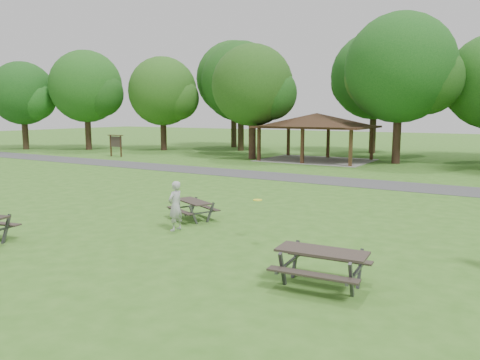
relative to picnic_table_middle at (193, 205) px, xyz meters
The scene contains 16 objects.
ground 2.33m from the picnic_table_middle, 91.83° to the right, with size 160.00×160.00×0.00m, color #376C1E.
asphalt_path 11.74m from the picnic_table_middle, 90.36° to the left, with size 120.00×3.20×0.02m, color #414144.
pavilion 22.25m from the picnic_table_middle, 100.62° to the left, with size 8.60×7.01×3.76m.
notice_board 25.51m from the picnic_table_middle, 141.92° to the left, with size 1.60×0.30×1.88m.
tree_row_a 34.71m from the picnic_table_middle, 144.78° to the left, with size 7.56×7.20×9.97m.
tree_row_b 31.74m from the picnic_table_middle, 132.07° to the left, with size 7.14×6.80×9.28m.
tree_row_c 30.78m from the picnic_table_middle, 117.58° to the left, with size 8.19×7.80×10.67m.
tree_row_d 22.77m from the picnic_table_middle, 113.93° to the left, with size 6.93×6.60×9.27m.
tree_row_e 23.69m from the picnic_table_middle, 84.91° to the left, with size 8.40×8.00×11.02m.
tree_deep_a 35.31m from the picnic_table_middle, 119.29° to the left, with size 8.40×8.00×11.38m.
tree_deep_b 31.47m from the picnic_table_middle, 93.67° to the left, with size 8.40×8.00×11.13m.
tree_flank_left 38.23m from the picnic_table_middle, 153.76° to the left, with size 6.72×6.40×8.93m.
picnic_table_middle is the anchor object (origin of this frame).
picnic_table_far 7.41m from the picnic_table_middle, 30.69° to the right, with size 2.10×1.74×0.86m.
frisbee_in_flight 3.63m from the picnic_table_middle, 20.42° to the right, with size 0.36×0.36×0.02m.
frisbee_thrower 1.64m from the picnic_table_middle, 74.11° to the right, with size 0.60×0.39×1.64m, color #ABABAE.
Camera 1 is at (10.06, -11.00, 3.87)m, focal length 35.00 mm.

